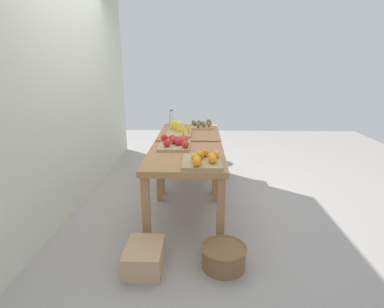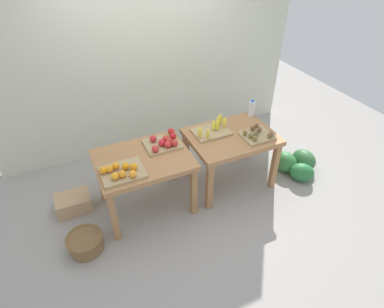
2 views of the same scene
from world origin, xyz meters
TOP-DOWN VIEW (x-y plane):
  - ground_plane at (0.00, 0.00)m, footprint 8.00×8.00m
  - back_wall at (0.00, 1.35)m, footprint 4.40×0.12m
  - display_table_left at (-0.56, 0.00)m, footprint 1.04×0.80m
  - display_table_right at (0.56, 0.00)m, footprint 1.04×0.80m
  - orange_bin at (-0.84, -0.18)m, footprint 0.45×0.36m
  - apple_bin at (-0.26, 0.13)m, footprint 0.42×0.36m
  - banana_crate at (0.37, 0.13)m, footprint 0.44×0.32m
  - kiwi_bin at (0.81, -0.17)m, footprint 0.36×0.32m
  - water_bottle at (1.03, 0.29)m, footprint 0.07×0.07m
  - watermelon_pile at (1.50, -0.24)m, footprint 0.60×0.66m
  - wicker_basket at (-1.36, -0.35)m, footprint 0.38×0.38m
  - cardboard_produce_box at (-1.39, 0.30)m, footprint 0.40×0.30m

SIDE VIEW (x-z plane):
  - ground_plane at x=0.00m, z-range 0.00..0.00m
  - cardboard_produce_box at x=-1.39m, z-range 0.00..0.20m
  - wicker_basket at x=-1.36m, z-range 0.01..0.20m
  - watermelon_pile at x=1.50m, z-range 0.00..0.27m
  - display_table_left at x=-0.56m, z-range 0.26..0.98m
  - display_table_right at x=0.56m, z-range 0.26..0.98m
  - kiwi_bin at x=0.81m, z-range 0.71..0.81m
  - orange_bin at x=-0.84m, z-range 0.71..0.82m
  - banana_crate at x=0.37m, z-range 0.68..0.85m
  - apple_bin at x=-0.26m, z-range 0.71..0.82m
  - water_bottle at x=1.03m, z-range 0.72..0.95m
  - back_wall at x=0.00m, z-range 0.00..3.00m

